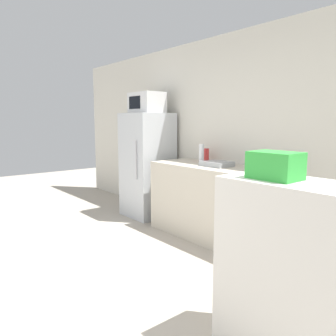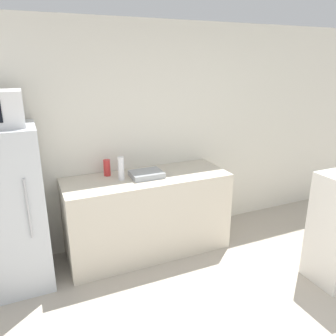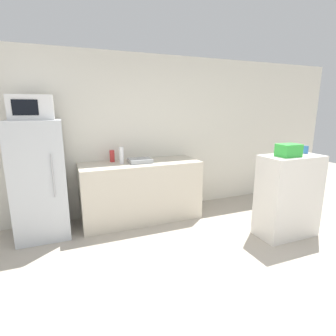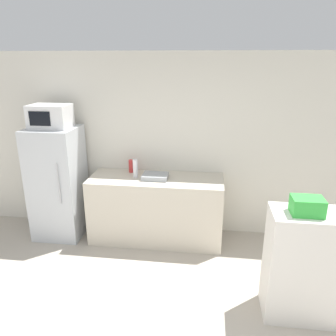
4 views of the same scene
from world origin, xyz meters
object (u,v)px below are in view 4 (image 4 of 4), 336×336
bottle_tall (135,168)px  basket (307,206)px  bottle_short (131,166)px  refrigerator (58,183)px  microwave (50,116)px

bottle_tall → basket: 2.33m
bottle_tall → bottle_short: size_ratio=1.41×
bottle_short → basket: (2.01, -1.53, 0.20)m
refrigerator → microwave: microwave is taller
basket → bottle_tall: bearing=145.1°
refrigerator → microwave: bearing=-109.0°
bottle_tall → basket: basket is taller
microwave → basket: microwave is taller
microwave → basket: size_ratio=1.84×
basket → refrigerator: bearing=157.0°
microwave → bottle_tall: microwave is taller
refrigerator → basket: 3.33m
bottle_tall → refrigerator: bearing=-178.0°
bottle_short → basket: basket is taller
bottle_tall → basket: (1.91, -1.33, 0.16)m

